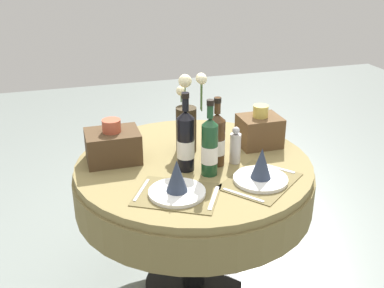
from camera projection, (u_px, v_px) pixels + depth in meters
name	position (u px, v px, depth m)	size (l,w,h in m)	color
ground	(193.00, 285.00, 2.52)	(8.00, 8.00, 0.00)	gray
dining_table	(194.00, 186.00, 2.27)	(1.15, 1.15, 0.75)	olive
place_setting_left	(177.00, 185.00, 1.91)	(0.42, 0.39, 0.16)	brown
place_setting_right	(261.00, 172.00, 2.01)	(0.43, 0.42, 0.16)	brown
flower_vase	(187.00, 120.00, 2.26)	(0.14, 0.21, 0.41)	#332819
wine_bottle_left	(210.00, 147.00, 2.05)	(0.08, 0.08, 0.35)	#194223
wine_bottle_centre	(217.00, 139.00, 2.14)	(0.08, 0.08, 0.33)	#422814
wine_bottle_right	(186.00, 141.00, 2.08)	(0.08, 0.08, 0.37)	black
pepper_mill	(235.00, 147.00, 2.18)	(0.05, 0.05, 0.18)	#B7B2AD
woven_basket_side_left	(113.00, 145.00, 2.20)	(0.25, 0.20, 0.21)	#47331E
woven_basket_side_right	(259.00, 130.00, 2.36)	(0.21, 0.17, 0.22)	brown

